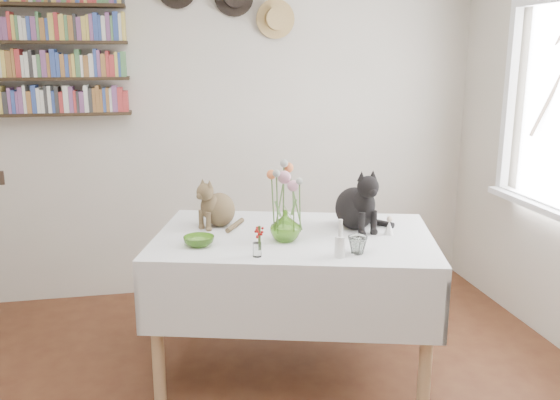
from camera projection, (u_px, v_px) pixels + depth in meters
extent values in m
cube|color=beige|center=(215.00, 130.00, 4.45)|extent=(4.04, 0.04, 2.54)
cube|color=white|center=(512.00, 100.00, 4.05)|extent=(0.06, 0.06, 1.20)
cube|color=white|center=(294.00, 240.00, 3.31)|extent=(1.74, 1.35, 0.07)
cylinder|color=tan|center=(157.00, 338.00, 3.06)|extent=(0.07, 0.07, 0.76)
cylinder|color=tan|center=(426.00, 346.00, 2.96)|extent=(0.07, 0.07, 0.76)
cylinder|color=tan|center=(192.00, 279.00, 3.86)|extent=(0.07, 0.07, 0.76)
cylinder|color=tan|center=(404.00, 285.00, 3.76)|extent=(0.07, 0.07, 0.76)
imported|color=#93D352|center=(285.00, 226.00, 3.18)|extent=(0.22, 0.22, 0.17)
imported|color=#93D352|center=(199.00, 241.00, 3.11)|extent=(0.20, 0.20, 0.05)
imported|color=white|center=(358.00, 245.00, 2.98)|extent=(0.11, 0.11, 0.09)
cylinder|color=white|center=(340.00, 247.00, 2.93)|extent=(0.05, 0.05, 0.11)
cylinder|color=white|center=(340.00, 228.00, 2.91)|extent=(0.02, 0.02, 0.09)
cylinder|color=white|center=(257.00, 250.00, 2.94)|extent=(0.04, 0.04, 0.07)
cone|color=white|center=(389.00, 228.00, 3.30)|extent=(0.06, 0.06, 0.08)
sphere|color=beige|center=(390.00, 219.00, 3.29)|extent=(0.03, 0.03, 0.03)
cylinder|color=#4C7233|center=(280.00, 205.00, 3.15)|extent=(0.01, 0.01, 0.30)
sphere|color=#C78199|center=(280.00, 177.00, 3.12)|extent=(0.07, 0.07, 0.07)
cylinder|color=#4C7233|center=(294.00, 209.00, 3.14)|extent=(0.01, 0.01, 0.26)
sphere|color=#C78199|center=(294.00, 185.00, 3.11)|extent=(0.06, 0.06, 0.06)
cylinder|color=#4C7233|center=(295.00, 199.00, 3.19)|extent=(0.01, 0.01, 0.34)
sphere|color=orange|center=(295.00, 168.00, 3.14)|extent=(0.06, 0.06, 0.06)
cylinder|color=#4C7233|center=(273.00, 203.00, 3.18)|extent=(0.01, 0.01, 0.31)
sphere|color=orange|center=(273.00, 174.00, 3.14)|extent=(0.05, 0.05, 0.05)
cylinder|color=#4C7233|center=(284.00, 196.00, 3.19)|extent=(0.01, 0.01, 0.37)
sphere|color=#999E93|center=(284.00, 163.00, 3.15)|extent=(0.04, 0.04, 0.04)
cylinder|color=#4C7233|center=(277.00, 204.00, 3.11)|extent=(0.01, 0.01, 0.33)
sphere|color=#999E93|center=(277.00, 173.00, 3.07)|extent=(0.04, 0.04, 0.04)
cylinder|color=#4C7233|center=(300.00, 207.00, 3.13)|extent=(0.01, 0.01, 0.29)
sphere|color=#999E93|center=(300.00, 180.00, 3.09)|extent=(0.04, 0.04, 0.04)
cube|color=#2E2214|center=(57.00, 114.00, 4.10)|extent=(1.00, 0.16, 0.02)
cube|color=#2E2214|center=(54.00, 79.00, 4.04)|extent=(1.00, 0.16, 0.02)
cube|color=#2E2214|center=(51.00, 42.00, 3.99)|extent=(1.00, 0.16, 0.02)
cube|color=#2E2214|center=(48.00, 5.00, 3.93)|extent=(1.00, 0.16, 0.02)
cylinder|color=tan|center=(275.00, 19.00, 4.28)|extent=(0.28, 0.02, 0.28)
cylinder|color=tan|center=(276.00, 19.00, 4.25)|extent=(0.16, 0.08, 0.16)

